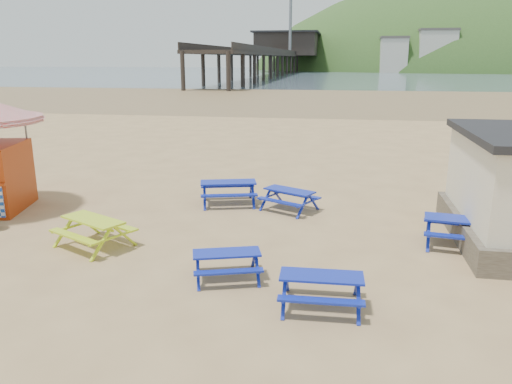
# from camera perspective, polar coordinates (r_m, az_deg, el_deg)

# --- Properties ---
(ground) EXTENTS (400.00, 400.00, 0.00)m
(ground) POSITION_cam_1_polar(r_m,az_deg,el_deg) (14.61, -4.77, -5.13)
(ground) COLOR tan
(ground) RESTS_ON ground
(wet_sand) EXTENTS (400.00, 400.00, 0.00)m
(wet_sand) POSITION_cam_1_polar(r_m,az_deg,el_deg) (68.54, 6.88, 10.74)
(wet_sand) COLOR olive
(wet_sand) RESTS_ON ground
(sea) EXTENTS (400.00, 400.00, 0.00)m
(sea) POSITION_cam_1_polar(r_m,az_deg,el_deg) (183.37, 8.85, 13.30)
(sea) COLOR #485A67
(sea) RESTS_ON ground
(picnic_table_blue_a) EXTENTS (2.29, 2.03, 0.82)m
(picnic_table_blue_a) POSITION_cam_1_polar(r_m,az_deg,el_deg) (17.73, -3.17, -0.08)
(picnic_table_blue_a) COLOR #100BA1
(picnic_table_blue_a) RESTS_ON ground
(picnic_table_blue_b) EXTENTS (2.17, 2.02, 0.72)m
(picnic_table_blue_b) POSITION_cam_1_polar(r_m,az_deg,el_deg) (17.00, 3.82, -0.92)
(picnic_table_blue_b) COLOR #100BA1
(picnic_table_blue_b) RESTS_ON ground
(picnic_table_blue_c) EXTENTS (2.12, 1.81, 0.80)m
(picnic_table_blue_c) POSITION_cam_1_polar(r_m,az_deg,el_deg) (14.83, 22.31, -4.30)
(picnic_table_blue_c) COLOR #100BA1
(picnic_table_blue_c) RESTS_ON ground
(picnic_table_blue_d) EXTENTS (1.88, 1.68, 0.66)m
(picnic_table_blue_d) POSITION_cam_1_polar(r_m,az_deg,el_deg) (11.85, -3.35, -8.34)
(picnic_table_blue_d) COLOR #100BA1
(picnic_table_blue_d) RESTS_ON ground
(picnic_table_blue_e) EXTENTS (1.76, 1.43, 0.72)m
(picnic_table_blue_e) POSITION_cam_1_polar(r_m,az_deg,el_deg) (10.62, 7.45, -11.15)
(picnic_table_blue_e) COLOR #100BA1
(picnic_table_blue_e) RESTS_ON ground
(picnic_table_yellow) EXTENTS (2.39, 2.23, 0.80)m
(picnic_table_yellow) POSITION_cam_1_polar(r_m,az_deg,el_deg) (14.42, -18.02, -4.44)
(picnic_table_yellow) COLOR #C4D21F
(picnic_table_yellow) RESTS_ON ground
(pier) EXTENTS (24.00, 220.00, 39.29)m
(pier) POSITION_cam_1_polar(r_m,az_deg,el_deg) (192.70, 3.42, 15.15)
(pier) COLOR black
(pier) RESTS_ON ground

